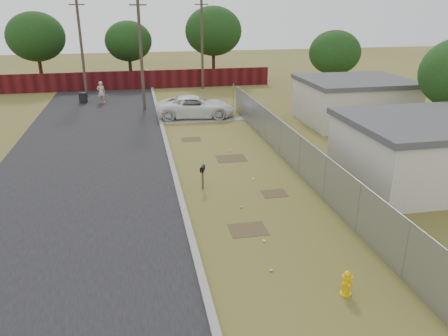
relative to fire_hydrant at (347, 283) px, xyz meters
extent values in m
plane|color=olive|center=(-1.04, 9.38, -0.39)|extent=(120.00, 120.00, 0.00)
cube|color=black|center=(-8.54, 17.38, -0.38)|extent=(9.00, 60.00, 0.02)
cube|color=gray|center=(-4.04, 17.38, -0.33)|extent=(0.25, 60.00, 0.12)
cube|color=gray|center=(-1.04, 20.88, -0.38)|extent=(6.20, 1.00, 0.03)
cylinder|color=gray|center=(2.06, 0.38, 0.61)|extent=(0.06, 0.06, 2.00)
cylinder|color=gray|center=(2.06, 3.38, 0.61)|extent=(0.06, 0.06, 2.00)
cylinder|color=gray|center=(2.06, 6.38, 0.61)|extent=(0.06, 0.06, 2.00)
cylinder|color=gray|center=(2.06, 9.38, 0.61)|extent=(0.06, 0.06, 2.00)
cylinder|color=gray|center=(2.06, 12.38, 0.61)|extent=(0.06, 0.06, 2.00)
cylinder|color=gray|center=(2.06, 15.38, 0.61)|extent=(0.06, 0.06, 2.00)
cylinder|color=gray|center=(2.06, 18.38, 0.61)|extent=(0.06, 0.06, 2.00)
cylinder|color=gray|center=(2.06, 21.38, 0.61)|extent=(0.06, 0.06, 2.00)
cylinder|color=gray|center=(2.06, 24.38, 0.61)|extent=(0.06, 0.06, 2.00)
cylinder|color=gray|center=(2.06, 10.38, 1.61)|extent=(0.04, 26.00, 0.04)
cube|color=gray|center=(2.06, 10.38, 0.61)|extent=(0.01, 26.00, 2.00)
cube|color=black|center=(2.12, 10.38, -0.09)|extent=(0.03, 26.00, 0.60)
cube|color=#4E1013|center=(-7.04, 34.38, 0.51)|extent=(30.00, 0.12, 1.80)
cylinder|color=#443A2D|center=(-5.04, 25.38, 4.11)|extent=(0.24, 0.24, 9.00)
cube|color=#443A2D|center=(-5.04, 25.38, 7.51)|extent=(1.30, 0.10, 0.10)
cylinder|color=#443A2D|center=(-10.04, 31.38, 4.11)|extent=(0.24, 0.24, 9.00)
cube|color=#443A2D|center=(-10.04, 31.38, 7.51)|extent=(1.30, 0.10, 0.10)
cylinder|color=#443A2D|center=(0.96, 33.38, 4.11)|extent=(0.24, 0.24, 9.00)
cube|color=#443A2D|center=(0.96, 33.38, 7.51)|extent=(1.30, 0.10, 0.10)
cube|color=beige|center=(7.96, 7.38, 1.01)|extent=(8.00, 6.00, 2.80)
cube|color=#45454A|center=(7.96, 7.38, 2.56)|extent=(8.32, 6.24, 0.30)
cube|color=beige|center=(9.46, 18.38, 1.01)|extent=(7.00, 6.00, 2.80)
cube|color=#45454A|center=(9.46, 18.38, 2.56)|extent=(7.28, 6.24, 0.30)
cylinder|color=#302315|center=(-15.04, 38.38, 1.26)|extent=(0.36, 0.36, 3.30)
ellipsoid|color=#153311|center=(-15.04, 38.38, 4.48)|extent=(5.70, 5.70, 4.84)
cylinder|color=#302315|center=(-6.04, 39.38, 1.04)|extent=(0.36, 0.36, 2.86)
ellipsoid|color=#153311|center=(-6.04, 39.38, 3.83)|extent=(4.94, 4.94, 4.20)
cylinder|color=#302315|center=(2.96, 38.38, 1.37)|extent=(0.36, 0.36, 3.52)
ellipsoid|color=#153311|center=(2.96, 38.38, 4.81)|extent=(6.08, 6.08, 5.17)
cylinder|color=#302315|center=(11.96, 27.38, 0.93)|extent=(0.36, 0.36, 2.64)
ellipsoid|color=#153311|center=(11.96, 27.38, 3.51)|extent=(4.56, 4.56, 3.88)
cylinder|color=#DFB10B|center=(0.00, 0.01, -0.36)|extent=(0.41, 0.41, 0.06)
cylinder|color=#DFB10B|center=(0.00, 0.01, -0.07)|extent=(0.29, 0.29, 0.57)
cylinder|color=#DFB10B|center=(0.00, 0.01, 0.22)|extent=(0.37, 0.37, 0.05)
sphere|color=#DFB10B|center=(0.00, 0.01, 0.30)|extent=(0.28, 0.28, 0.23)
cylinder|color=#DFB10B|center=(0.00, 0.01, 0.42)|extent=(0.05, 0.05, 0.06)
cylinder|color=#DFB10B|center=(-0.14, -0.03, 0.00)|extent=(0.12, 0.13, 0.11)
cylinder|color=#DFB10B|center=(0.13, 0.04, 0.00)|extent=(0.12, 0.13, 0.11)
cylinder|color=#DFB10B|center=(0.03, -0.13, 0.00)|extent=(0.16, 0.15, 0.14)
cube|color=brown|center=(-2.91, 8.60, 0.07)|extent=(0.11, 0.11, 0.93)
cube|color=black|center=(-2.91, 8.60, 0.56)|extent=(0.31, 0.48, 0.17)
cylinder|color=black|center=(-2.91, 8.60, 0.65)|extent=(0.31, 0.48, 0.17)
cube|color=red|center=(-3.00, 8.37, 0.56)|extent=(0.03, 0.04, 0.09)
imported|color=white|center=(-1.35, 22.02, 0.40)|extent=(5.96, 3.17, 1.60)
imported|color=#CAB294|center=(-8.53, 28.54, 0.53)|extent=(0.68, 0.46, 1.85)
cube|color=black|center=(-10.09, 28.81, 0.03)|extent=(0.64, 0.64, 0.85)
cube|color=black|center=(-10.09, 28.81, 0.47)|extent=(0.70, 0.70, 0.07)
cylinder|color=black|center=(-9.90, 28.49, -0.31)|extent=(0.08, 0.18, 0.18)
cylinder|color=silver|center=(-1.49, 3.40, -0.35)|extent=(0.10, 0.12, 0.07)
cylinder|color=silver|center=(-1.66, 6.25, -0.35)|extent=(0.12, 0.12, 0.07)
cylinder|color=silver|center=(-0.35, 9.16, -0.35)|extent=(0.12, 0.11, 0.07)
cylinder|color=silver|center=(-1.81, 1.58, -0.35)|extent=(0.10, 0.07, 0.07)
cylinder|color=silver|center=(-0.55, 13.68, -0.35)|extent=(0.12, 0.10, 0.07)
camera|label=1|loc=(-5.64, -9.77, 7.67)|focal=35.00mm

